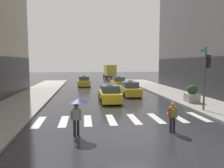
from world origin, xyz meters
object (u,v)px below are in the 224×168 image
Objects in this scene: box_truck at (110,71)px; taxi_second at (130,89)px; taxi_third at (118,83)px; traffic_light_pole at (206,69)px; planter_near_corner at (192,94)px; pedestrian_with_backpack at (173,115)px; taxi_fourth at (84,82)px; taxi_lead at (109,94)px; pedestrian_with_umbrella at (78,107)px.

taxi_second is at bearing -91.77° from box_truck.
taxi_third is at bearing 89.66° from taxi_second.
traffic_light_pole is 4.15m from planter_near_corner.
traffic_light_pole is 0.63× the size of box_truck.
traffic_light_pole is 6.68m from pedestrian_with_backpack.
taxi_second is at bearing -64.40° from taxi_fourth.
traffic_light_pole reaches higher than taxi_lead.
box_truck is 39.72m from pedestrian_with_backpack.
taxi_fourth reaches higher than pedestrian_with_backpack.
taxi_fourth is 24.78m from pedestrian_with_backpack.
box_truck is (3.61, 29.96, 1.13)m from taxi_lead.
taxi_lead is 0.60× the size of box_truck.
pedestrian_with_umbrella is 5.10m from pedestrian_with_backpack.
planter_near_corner is at bearing 36.41° from pedestrian_with_umbrella.
taxi_lead is 30.20m from box_truck.
taxi_third is 1.00× the size of taxi_fourth.
pedestrian_with_umbrella is at bearing -106.30° from taxi_lead.
planter_near_corner is at bearing -50.62° from taxi_second.
taxi_fourth is at bearing 89.20° from pedestrian_with_umbrella.
taxi_lead is 9.99m from pedestrian_with_backpack.
pedestrian_with_umbrella is 1.21× the size of planter_near_corner.
taxi_lead and taxi_second have the same top height.
traffic_light_pole is at bearing -77.51° from taxi_third.
taxi_lead is 12.63m from taxi_third.
taxi_second and taxi_fourth have the same top height.
taxi_second is 2.86× the size of planter_near_corner.
taxi_third is at bearing -92.48° from box_truck.
traffic_light_pole reaches higher than taxi_fourth.
taxi_lead and taxi_third have the same top height.
traffic_light_pole is 3.00× the size of planter_near_corner.
planter_near_corner is at bearing -15.02° from taxi_lead.
taxi_third is at bearing 75.54° from pedestrian_with_umbrella.
planter_near_corner is (3.82, -31.96, -0.98)m from box_truck.
pedestrian_with_backpack is at bearing -91.47° from taxi_third.
pedestrian_with_umbrella is (-5.63, -21.84, 0.79)m from taxi_third.
pedestrian_with_umbrella is 12.71m from planter_near_corner.
taxi_fourth is 2.79× the size of pedestrian_with_backpack.
traffic_light_pole is 22.08m from taxi_fourth.
pedestrian_with_umbrella reaches higher than taxi_fourth.
taxi_second is at bearing 87.80° from pedestrian_with_backpack.
pedestrian_with_backpack is at bearing -2.23° from pedestrian_with_umbrella.
pedestrian_with_umbrella reaches higher than taxi_second.
traffic_light_pole is at bearing -38.24° from taxi_lead.
box_truck reaches higher than taxi_third.
planter_near_corner is (0.68, 3.32, -2.38)m from traffic_light_pole.
pedestrian_with_umbrella is (-9.53, -4.22, -1.74)m from traffic_light_pole.
traffic_light_pole reaches higher than taxi_third.
planter_near_corner is (4.64, -5.65, 0.15)m from taxi_second.
pedestrian_with_umbrella is at bearing -156.14° from traffic_light_pole.
traffic_light_pole is 1.04× the size of taxi_fourth.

